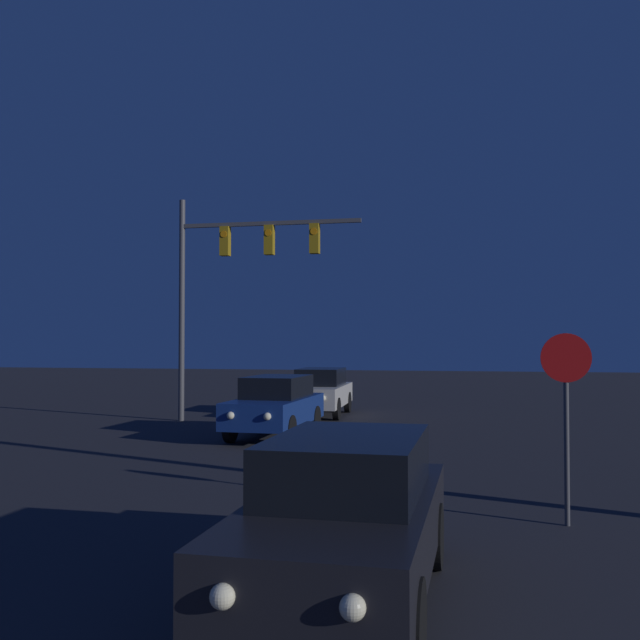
{
  "coord_description": "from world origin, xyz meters",
  "views": [
    {
      "loc": [
        2.82,
        0.48,
        2.47
      ],
      "look_at": [
        0.0,
        14.22,
        2.89
      ],
      "focal_mm": 40.0,
      "sensor_mm": 36.0,
      "label": 1
    }
  ],
  "objects_px": {
    "car_far": "(320,391)",
    "stop_sign": "(566,393)",
    "car_mid": "(276,405)",
    "traffic_signal_mast": "(231,268)",
    "car_near": "(345,515)"
  },
  "relations": [
    {
      "from": "traffic_signal_mast",
      "to": "car_mid",
      "type": "bearing_deg",
      "value": -53.15
    },
    {
      "from": "car_far",
      "to": "car_mid",
      "type": "bearing_deg",
      "value": 87.54
    },
    {
      "from": "car_near",
      "to": "car_far",
      "type": "distance_m",
      "value": 16.87
    },
    {
      "from": "car_near",
      "to": "car_mid",
      "type": "height_order",
      "value": "same"
    },
    {
      "from": "car_mid",
      "to": "traffic_signal_mast",
      "type": "relative_size",
      "value": 0.61
    },
    {
      "from": "car_near",
      "to": "car_far",
      "type": "xyz_separation_m",
      "value": [
        -3.62,
        16.48,
        0.0
      ]
    },
    {
      "from": "traffic_signal_mast",
      "to": "stop_sign",
      "type": "relative_size",
      "value": 2.67
    },
    {
      "from": "car_far",
      "to": "stop_sign",
      "type": "xyz_separation_m",
      "value": [
        6.06,
        -13.12,
        0.96
      ]
    },
    {
      "from": "car_mid",
      "to": "car_far",
      "type": "bearing_deg",
      "value": -88.92
    },
    {
      "from": "traffic_signal_mast",
      "to": "car_near",
      "type": "bearing_deg",
      "value": -67.21
    },
    {
      "from": "traffic_signal_mast",
      "to": "stop_sign",
      "type": "distance_m",
      "value": 13.96
    },
    {
      "from": "traffic_signal_mast",
      "to": "car_far",
      "type": "bearing_deg",
      "value": 45.5
    },
    {
      "from": "traffic_signal_mast",
      "to": "stop_sign",
      "type": "xyz_separation_m",
      "value": [
        8.38,
        -10.77,
        -2.94
      ]
    },
    {
      "from": "car_near",
      "to": "car_far",
      "type": "relative_size",
      "value": 1.0
    },
    {
      "from": "car_far",
      "to": "stop_sign",
      "type": "distance_m",
      "value": 14.49
    }
  ]
}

